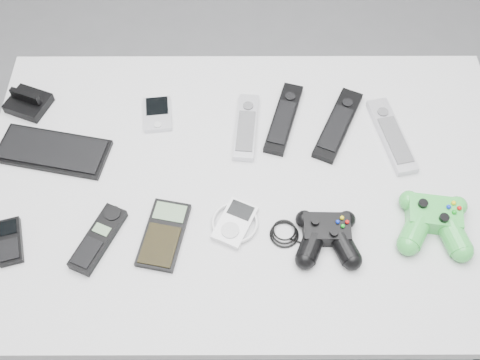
{
  "coord_description": "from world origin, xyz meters",
  "views": [
    {
      "loc": [
        0.04,
        -0.66,
        1.83
      ],
      "look_at": [
        0.04,
        -0.0,
        0.81
      ],
      "focal_mm": 42.0,
      "sensor_mm": 36.0,
      "label": 1
    }
  ],
  "objects_px": {
    "cordless_handset": "(98,239)",
    "pda": "(157,114)",
    "remote_silver_b": "(392,135)",
    "controller_black": "(327,235)",
    "pda_keyboard": "(53,151)",
    "mp3_player": "(235,223)",
    "desk": "(248,197)",
    "remote_silver_a": "(246,126)",
    "remote_black_a": "(284,118)",
    "remote_black_b": "(338,124)",
    "controller_green": "(434,220)",
    "mobile_phone": "(10,241)",
    "calculator": "(164,234)"
  },
  "relations": [
    {
      "from": "remote_black_a",
      "to": "remote_black_b",
      "type": "relative_size",
      "value": 0.96
    },
    {
      "from": "remote_silver_b",
      "to": "cordless_handset",
      "type": "relative_size",
      "value": 1.37
    },
    {
      "from": "mp3_player",
      "to": "controller_green",
      "type": "bearing_deg",
      "value": 24.2
    },
    {
      "from": "controller_green",
      "to": "desk",
      "type": "bearing_deg",
      "value": 171.45
    },
    {
      "from": "desk",
      "to": "remote_silver_a",
      "type": "relative_size",
      "value": 6.35
    },
    {
      "from": "pda_keyboard",
      "to": "controller_black",
      "type": "height_order",
      "value": "controller_black"
    },
    {
      "from": "remote_black_b",
      "to": "mobile_phone",
      "type": "bearing_deg",
      "value": -131.95
    },
    {
      "from": "remote_silver_a",
      "to": "mp3_player",
      "type": "relative_size",
      "value": 1.78
    },
    {
      "from": "pda_keyboard",
      "to": "remote_black_a",
      "type": "relative_size",
      "value": 1.21
    },
    {
      "from": "remote_silver_a",
      "to": "cordless_handset",
      "type": "relative_size",
      "value": 1.21
    },
    {
      "from": "remote_black_b",
      "to": "mobile_phone",
      "type": "height_order",
      "value": "remote_black_b"
    },
    {
      "from": "cordless_handset",
      "to": "remote_black_a",
      "type": "bearing_deg",
      "value": 62.88
    },
    {
      "from": "remote_black_a",
      "to": "pda_keyboard",
      "type": "bearing_deg",
      "value": -153.96
    },
    {
      "from": "cordless_handset",
      "to": "pda",
      "type": "bearing_deg",
      "value": 98.11
    },
    {
      "from": "pda_keyboard",
      "to": "controller_black",
      "type": "distance_m",
      "value": 0.64
    },
    {
      "from": "remote_black_a",
      "to": "remote_silver_b",
      "type": "bearing_deg",
      "value": 4.34
    },
    {
      "from": "remote_black_b",
      "to": "cordless_handset",
      "type": "xyz_separation_m",
      "value": [
        -0.52,
        -0.3,
        0.0
      ]
    },
    {
      "from": "pda",
      "to": "calculator",
      "type": "distance_m",
      "value": 0.32
    },
    {
      "from": "remote_silver_a",
      "to": "cordless_handset",
      "type": "bearing_deg",
      "value": -131.39
    },
    {
      "from": "pda",
      "to": "remote_black_a",
      "type": "distance_m",
      "value": 0.3
    },
    {
      "from": "pda",
      "to": "cordless_handset",
      "type": "height_order",
      "value": "cordless_handset"
    },
    {
      "from": "remote_black_b",
      "to": "mp3_player",
      "type": "relative_size",
      "value": 2.05
    },
    {
      "from": "mp3_player",
      "to": "desk",
      "type": "bearing_deg",
      "value": 99.68
    },
    {
      "from": "controller_green",
      "to": "remote_silver_a",
      "type": "bearing_deg",
      "value": 154.3
    },
    {
      "from": "remote_silver_b",
      "to": "controller_green",
      "type": "height_order",
      "value": "controller_green"
    },
    {
      "from": "pda_keyboard",
      "to": "mobile_phone",
      "type": "xyz_separation_m",
      "value": [
        -0.05,
        -0.23,
        0.0
      ]
    },
    {
      "from": "cordless_handset",
      "to": "remote_silver_b",
      "type": "bearing_deg",
      "value": 46.59
    },
    {
      "from": "remote_silver_a",
      "to": "controller_green",
      "type": "height_order",
      "value": "controller_green"
    },
    {
      "from": "pda_keyboard",
      "to": "cordless_handset",
      "type": "xyz_separation_m",
      "value": [
        0.13,
        -0.22,
        0.0
      ]
    },
    {
      "from": "remote_black_a",
      "to": "mobile_phone",
      "type": "bearing_deg",
      "value": -134.75
    },
    {
      "from": "desk",
      "to": "mobile_phone",
      "type": "bearing_deg",
      "value": -162.87
    },
    {
      "from": "remote_black_a",
      "to": "remote_silver_b",
      "type": "height_order",
      "value": "same"
    },
    {
      "from": "remote_black_b",
      "to": "controller_green",
      "type": "xyz_separation_m",
      "value": [
        0.17,
        -0.26,
        0.02
      ]
    },
    {
      "from": "remote_silver_b",
      "to": "controller_green",
      "type": "xyz_separation_m",
      "value": [
        0.05,
        -0.23,
        0.02
      ]
    },
    {
      "from": "remote_silver_a",
      "to": "remote_silver_b",
      "type": "relative_size",
      "value": 0.88
    },
    {
      "from": "remote_black_a",
      "to": "calculator",
      "type": "bearing_deg",
      "value": -114.48
    },
    {
      "from": "pda_keyboard",
      "to": "calculator",
      "type": "bearing_deg",
      "value": -27.01
    },
    {
      "from": "pda",
      "to": "mp3_player",
      "type": "xyz_separation_m",
      "value": [
        0.18,
        -0.29,
        0.0
      ]
    },
    {
      "from": "remote_black_b",
      "to": "mp3_player",
      "type": "distance_m",
      "value": 0.35
    },
    {
      "from": "pda_keyboard",
      "to": "mp3_player",
      "type": "xyz_separation_m",
      "value": [
        0.41,
        -0.19,
        0.0
      ]
    },
    {
      "from": "desk",
      "to": "mp3_player",
      "type": "xyz_separation_m",
      "value": [
        -0.03,
        -0.11,
        0.08
      ]
    },
    {
      "from": "remote_black_a",
      "to": "cordless_handset",
      "type": "distance_m",
      "value": 0.5
    },
    {
      "from": "pda_keyboard",
      "to": "pda",
      "type": "xyz_separation_m",
      "value": [
        0.23,
        0.11,
        0.0
      ]
    },
    {
      "from": "remote_black_b",
      "to": "remote_silver_b",
      "type": "distance_m",
      "value": 0.12
    },
    {
      "from": "cordless_handset",
      "to": "calculator",
      "type": "bearing_deg",
      "value": 29.18
    },
    {
      "from": "pda",
      "to": "mobile_phone",
      "type": "distance_m",
      "value": 0.43
    },
    {
      "from": "pda_keyboard",
      "to": "pda",
      "type": "relative_size",
      "value": 2.5
    },
    {
      "from": "remote_black_b",
      "to": "remote_silver_a",
      "type": "bearing_deg",
      "value": -153.52
    },
    {
      "from": "remote_silver_b",
      "to": "controller_black",
      "type": "xyz_separation_m",
      "value": [
        -0.17,
        -0.26,
        0.01
      ]
    },
    {
      "from": "remote_black_b",
      "to": "calculator",
      "type": "xyz_separation_m",
      "value": [
        -0.39,
        -0.28,
        -0.0
      ]
    }
  ]
}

